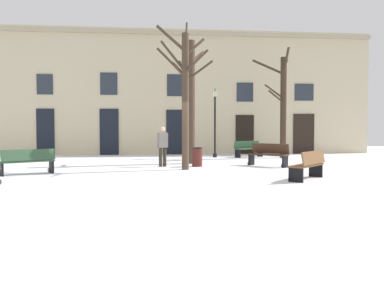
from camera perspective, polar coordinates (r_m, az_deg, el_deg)
The scene contains 12 objects.
ground_plane at distance 13.57m, azimuth 0.85°, elevation -4.23°, with size 37.53×37.53×0.00m, color white.
building_facade at distance 23.61m, azimuth -2.01°, elevation 7.56°, with size 23.45×0.60×7.34m.
tree_center at distance 17.31m, azimuth -0.33°, elevation 6.71°, with size 2.26×2.01×5.91m.
tree_foreground at distance 21.19m, azimuth 12.89°, elevation 5.72°, with size 2.00×1.83×5.57m.
tree_right_of_center at distance 14.79m, azimuth -0.95°, elevation 7.27°, with size 2.14×1.96×5.73m.
streetlamp at distance 20.97m, azimuth 3.32°, elevation 4.16°, with size 0.30×0.30×3.63m.
litter_bin at distance 15.92m, azimuth 0.74°, elevation -1.87°, with size 0.44×0.44×0.77m.
bench_by_litter_bin at distance 12.35m, azimuth 16.40°, elevation -2.90°, with size 1.53×1.58×0.87m.
bench_near_center_tree at distance 21.38m, azimuth 8.11°, elevation -0.64°, with size 1.75×1.28×0.86m.
bench_far_corner at distance 14.25m, azimuth -22.57°, elevation -2.30°, with size 1.70×1.27×0.85m.
bench_back_to_back_right at distance 16.33m, azimuth 10.94°, elevation -1.46°, with size 1.45×1.58×0.93m.
person_near_bench at distance 15.90m, azimuth -4.25°, elevation -0.11°, with size 0.43×0.35×1.60m.
Camera 1 is at (-1.58, -13.39, 1.54)m, focal length 37.07 mm.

